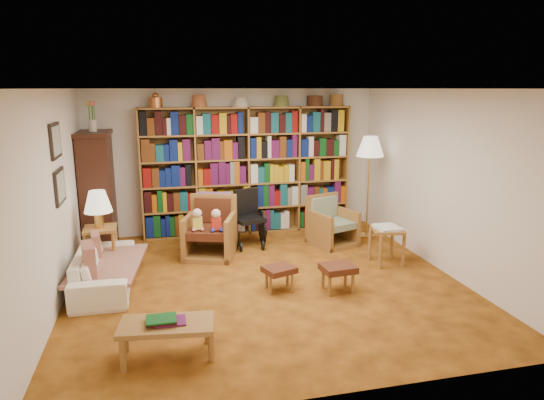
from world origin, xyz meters
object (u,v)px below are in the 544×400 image
object	(u,v)px
armchair_sage	(331,225)
footstool_a	(279,271)
armchair_leather	(209,231)
wheelchair	(247,220)
footstool_b	(338,270)
side_table_papers	(387,235)
side_table_lamp	(101,238)
floor_lamp	(370,151)
sofa	(105,268)
coffee_table	(167,327)

from	to	relation	value
armchair_sage	footstool_a	size ratio (longest dim) A/B	1.87
armchair_leather	wheelchair	world-z (taller)	armchair_leather
footstool_b	side_table_papers	bearing A→B (deg)	36.44
side_table_lamp	side_table_papers	distance (m)	4.08
side_table_papers	side_table_lamp	bearing A→B (deg)	169.62
armchair_sage	floor_lamp	bearing A→B (deg)	14.95
side_table_lamp	wheelchair	size ratio (longest dim) A/B	0.67
sofa	armchair_leather	world-z (taller)	armchair_leather
floor_lamp	side_table_papers	bearing A→B (deg)	-101.89
side_table_lamp	armchair_leather	xyz separation A→B (m)	(1.55, 0.27, -0.08)
armchair_sage	coffee_table	xyz separation A→B (m)	(-2.72, -2.95, 0.00)
armchair_leather	sofa	bearing A→B (deg)	-147.19
footstool_a	footstool_b	world-z (taller)	footstool_b
sofa	footstool_b	xyz separation A→B (m)	(2.87, -0.84, 0.04)
footstool_b	coffee_table	xyz separation A→B (m)	(-2.13, -1.07, 0.02)
floor_lamp	sofa	bearing A→B (deg)	-163.68
wheelchair	coffee_table	distance (m)	3.49
armchair_leather	armchair_sage	world-z (taller)	armchair_leather
wheelchair	floor_lamp	xyz separation A→B (m)	(2.07, -0.07, 1.08)
floor_lamp	footstool_b	distance (m)	2.73
armchair_sage	coffee_table	bearing A→B (deg)	-132.70
wheelchair	footstool_b	distance (m)	2.27
wheelchair	sofa	bearing A→B (deg)	-148.39
side_table_lamp	coffee_table	world-z (taller)	side_table_lamp
side_table_papers	footstool_a	xyz separation A→B (m)	(-1.75, -0.58, -0.18)
armchair_leather	side_table_papers	size ratio (longest dim) A/B	1.69
side_table_lamp	footstool_a	distance (m)	2.62
side_table_papers	footstool_a	distance (m)	1.86
armchair_leather	side_table_papers	xyz separation A→B (m)	(2.46, -1.00, 0.06)
armchair_leather	footstool_b	xyz separation A→B (m)	(1.42, -1.77, -0.09)
side_table_lamp	coffee_table	xyz separation A→B (m)	(0.84, -2.58, -0.16)
armchair_sage	wheelchair	bearing A→B (deg)	168.76
armchair_leather	footstool_b	distance (m)	2.27
armchair_leather	coffee_table	bearing A→B (deg)	-103.94
side_table_lamp	floor_lamp	size ratio (longest dim) A/B	0.35
armchair_sage	floor_lamp	distance (m)	1.41
wheelchair	footstool_b	bearing A→B (deg)	-70.49
armchair_sage	footstool_a	bearing A→B (deg)	-127.79
armchair_sage	coffee_table	world-z (taller)	armchair_sage
sofa	wheelchair	xyz separation A→B (m)	(2.11, 1.30, 0.16)
side_table_lamp	coffee_table	bearing A→B (deg)	-71.97
sofa	footstool_a	world-z (taller)	sofa
side_table_lamp	floor_lamp	world-z (taller)	floor_lamp
floor_lamp	footstool_a	size ratio (longest dim) A/B	3.82
sofa	wheelchair	bearing A→B (deg)	-57.60
footstool_a	armchair_sage	bearing A→B (deg)	52.21
floor_lamp	coffee_table	distance (m)	4.81
footstool_a	floor_lamp	bearing A→B (deg)	42.72
sofa	armchair_leather	xyz separation A→B (m)	(1.45, 0.93, 0.13)
side_table_lamp	wheelchair	xyz separation A→B (m)	(2.21, 0.63, -0.05)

